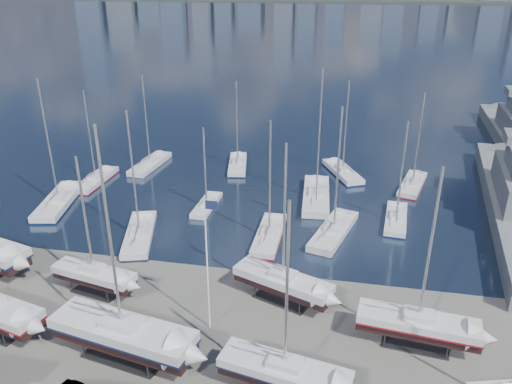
# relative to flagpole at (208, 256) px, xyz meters

# --- Properties ---
(ground) EXTENTS (1400.00, 1400.00, 0.00)m
(ground) POSITION_rel_flagpole_xyz_m (-2.18, -0.54, -7.26)
(ground) COLOR #605E59
(ground) RESTS_ON ground
(water) EXTENTS (1400.00, 600.00, 0.40)m
(water) POSITION_rel_flagpole_xyz_m (-2.18, 309.46, -7.41)
(water) COLOR #182638
(water) RESTS_ON ground
(sailboat_cradle_2) EXTENTS (8.79, 4.03, 14.01)m
(sailboat_cradle_2) POSITION_rel_flagpole_xyz_m (-12.42, 2.93, -5.28)
(sailboat_cradle_2) COLOR #2D2D33
(sailboat_cradle_2) RESTS_ON ground
(sailboat_cradle_3) EXTENTS (12.64, 5.62, 19.47)m
(sailboat_cradle_3) POSITION_rel_flagpole_xyz_m (-5.83, -4.80, -5.01)
(sailboat_cradle_3) COLOR #2D2D33
(sailboat_cradle_3) RESTS_ON ground
(sailboat_cradle_4) EXTENTS (9.89, 6.04, 15.66)m
(sailboat_cradle_4) POSITION_rel_flagpole_xyz_m (5.57, 5.15, -5.20)
(sailboat_cradle_4) COLOR #2D2D33
(sailboat_cradle_4) RESTS_ON ground
(sailboat_cradle_5) EXTENTS (10.10, 4.56, 15.79)m
(sailboat_cradle_5) POSITION_rel_flagpole_xyz_m (7.36, -6.24, -5.20)
(sailboat_cradle_5) COLOR #2D2D33
(sailboat_cradle_5) RESTS_ON ground
(sailboat_cradle_6) EXTENTS (10.12, 3.89, 15.94)m
(sailboat_cradle_6) POSITION_rel_flagpole_xyz_m (17.36, 1.17, -5.19)
(sailboat_cradle_6) COLOR #2D2D33
(sailboat_cradle_6) RESTS_ON ground
(sailboat_moored_0) EXTENTS (5.61, 12.24, 17.67)m
(sailboat_moored_0) POSITION_rel_flagpole_xyz_m (-26.84, 20.27, -6.95)
(sailboat_moored_0) COLOR black
(sailboat_moored_0) RESTS_ON water
(sailboat_moored_1) EXTENTS (2.87, 9.68, 14.41)m
(sailboat_moored_1) POSITION_rel_flagpole_xyz_m (-25.74, 28.38, -6.95)
(sailboat_moored_1) COLOR black
(sailboat_moored_1) RESTS_ON water
(sailboat_moored_2) EXTENTS (3.70, 10.33, 15.28)m
(sailboat_moored_2) POSITION_rel_flagpole_xyz_m (-20.40, 36.18, -6.93)
(sailboat_moored_2) COLOR black
(sailboat_moored_2) RESTS_ON water
(sailboat_moored_3) EXTENTS (5.90, 11.15, 16.05)m
(sailboat_moored_3) POSITION_rel_flagpole_xyz_m (-12.57, 13.79, -6.95)
(sailboat_moored_3) COLOR black
(sailboat_moored_3) RESTS_ON water
(sailboat_moored_4) EXTENTS (2.35, 7.69, 11.52)m
(sailboat_moored_4) POSITION_rel_flagpole_xyz_m (-7.23, 23.30, -6.93)
(sailboat_moored_4) COLOR black
(sailboat_moored_4) RESTS_ON water
(sailboat_moored_5) EXTENTS (4.45, 9.94, 14.36)m
(sailboat_moored_5) POSITION_rel_flagpole_xyz_m (-6.62, 38.72, -6.95)
(sailboat_moored_5) COLOR black
(sailboat_moored_5) RESTS_ON water
(sailboat_moored_6) EXTENTS (2.82, 10.00, 14.94)m
(sailboat_moored_6) POSITION_rel_flagpole_xyz_m (2.31, 16.67, -6.95)
(sailboat_moored_6) COLOR black
(sailboat_moored_6) RESTS_ON water
(sailboat_moored_7) EXTENTS (4.29, 12.51, 18.57)m
(sailboat_moored_7) POSITION_rel_flagpole_xyz_m (6.75, 28.64, -6.93)
(sailboat_moored_7) COLOR black
(sailboat_moored_7) RESTS_ON water
(sailboat_moored_8) EXTENTS (6.91, 10.33, 15.10)m
(sailboat_moored_8) POSITION_rel_flagpole_xyz_m (9.94, 38.74, -6.95)
(sailboat_moored_8) COLOR black
(sailboat_moored_8) RESTS_ON water
(sailboat_moored_9) EXTENTS (5.67, 11.17, 16.24)m
(sailboat_moored_9) POSITION_rel_flagpole_xyz_m (9.64, 19.01, -6.93)
(sailboat_moored_9) COLOR black
(sailboat_moored_9) RESTS_ON water
(sailboat_moored_10) EXTENTS (3.37, 9.24, 13.53)m
(sailboat_moored_10) POSITION_rel_flagpole_xyz_m (17.08, 23.89, -6.95)
(sailboat_moored_10) COLOR black
(sailboat_moored_10) RESTS_ON water
(sailboat_moored_11) EXTENTS (5.08, 10.02, 14.43)m
(sailboat_moored_11) POSITION_rel_flagpole_xyz_m (20.07, 35.67, -6.95)
(sailboat_moored_11) COLOR black
(sailboat_moored_11) RESTS_ON water
(flagpole) EXTENTS (1.11, 0.12, 12.54)m
(flagpole) POSITION_rel_flagpole_xyz_m (0.00, 0.00, 0.00)
(flagpole) COLOR white
(flagpole) RESTS_ON ground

